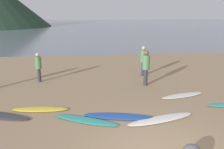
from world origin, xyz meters
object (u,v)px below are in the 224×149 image
at_px(surfboard_6, 183,95).
at_px(person_2, 38,65).
at_px(surfboard_3, 85,120).
at_px(person_3, 146,65).
at_px(surfboard_1, 0,115).
at_px(person_0, 143,58).
at_px(surfboard_5, 161,119).
at_px(surfboard_2, 40,109).
at_px(surfboard_4, 120,116).

relative_size(surfboard_6, person_2, 1.36).
relative_size(surfboard_3, person_3, 1.35).
bearing_deg(surfboard_3, surfboard_1, -166.34).
xyz_separation_m(surfboard_1, person_0, (6.52, 4.89, 1.00)).
xyz_separation_m(person_0, person_2, (-5.85, -0.61, -0.10)).
distance_m(surfboard_5, person_2, 7.34).
height_order(surfboard_2, person_3, person_3).
relative_size(surfboard_3, surfboard_4, 0.94).
bearing_deg(surfboard_2, person_2, 105.47).
relative_size(surfboard_1, surfboard_4, 0.95).
distance_m(surfboard_5, surfboard_6, 2.81).
distance_m(surfboard_2, surfboard_4, 3.11).
bearing_deg(person_2, surfboard_2, 33.79).
bearing_deg(surfboard_5, person_2, 118.27).
height_order(surfboard_2, surfboard_3, surfboard_2).
bearing_deg(person_0, surfboard_5, -91.25).
bearing_deg(person_2, surfboard_1, 14.98).
bearing_deg(surfboard_2, surfboard_4, -13.44).
bearing_deg(person_3, surfboard_2, 80.83).
xyz_separation_m(surfboard_3, person_2, (-2.40, 5.02, 0.90)).
relative_size(surfboard_1, surfboard_6, 1.15).
xyz_separation_m(person_0, person_3, (-0.34, -1.89, 0.04)).
relative_size(surfboard_1, person_2, 1.56).
height_order(surfboard_1, surfboard_6, surfboard_1).
bearing_deg(person_3, person_2, 39.20).
bearing_deg(surfboard_4, surfboard_2, 175.09).
bearing_deg(surfboard_1, person_3, 47.93).
bearing_deg(surfboard_5, person_0, 66.66).
distance_m(surfboard_2, surfboard_5, 4.55).
bearing_deg(surfboard_6, surfboard_3, -170.39).
distance_m(surfboard_2, surfboard_6, 6.12).
bearing_deg(person_2, person_3, 100.70).
xyz_separation_m(surfboard_3, surfboard_4, (1.22, 0.11, 0.01)).
relative_size(surfboard_2, surfboard_3, 0.87).
bearing_deg(surfboard_1, person_0, 58.92).
relative_size(person_0, person_2, 1.11).
height_order(surfboard_3, surfboard_4, surfboard_4).
bearing_deg(surfboard_5, surfboard_3, 159.08).
relative_size(surfboard_1, person_3, 1.36).
height_order(surfboard_6, person_0, person_0).
height_order(surfboard_1, surfboard_4, surfboard_4).
xyz_separation_m(surfboard_4, surfboard_5, (1.40, -0.36, -0.01)).
relative_size(surfboard_2, person_3, 1.17).
xyz_separation_m(surfboard_1, surfboard_5, (5.69, -0.99, 0.00)).
distance_m(surfboard_4, person_0, 6.04).
xyz_separation_m(surfboard_3, surfboard_5, (2.62, -0.26, 0.01)).
bearing_deg(surfboard_4, surfboard_6, 44.61).
xyz_separation_m(surfboard_4, person_3, (1.89, 3.63, 1.02)).
bearing_deg(person_3, surfboard_4, 114.85).
relative_size(surfboard_3, surfboard_5, 0.94).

